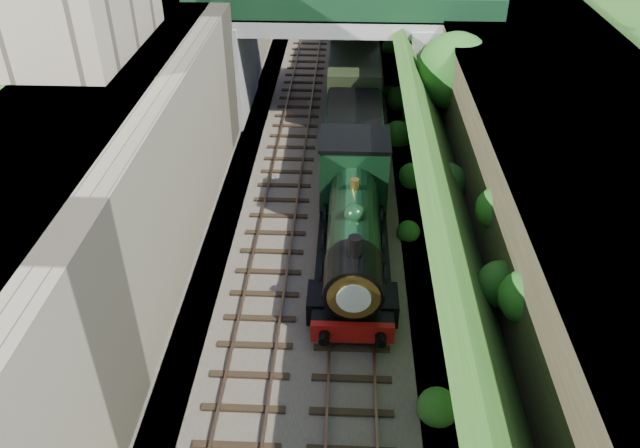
# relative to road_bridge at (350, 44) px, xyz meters

# --- Properties ---
(trackbed) EXTENTS (10.00, 90.00, 0.20)m
(trackbed) POSITION_rel_road_bridge_xyz_m (-0.94, -4.00, -3.98)
(trackbed) COLOR #473F38
(trackbed) RESTS_ON ground
(retaining_wall) EXTENTS (1.00, 90.00, 7.00)m
(retaining_wall) POSITION_rel_road_bridge_xyz_m (-6.44, -4.00, -0.58)
(retaining_wall) COLOR #756B56
(retaining_wall) RESTS_ON ground
(street_plateau_left) EXTENTS (6.00, 90.00, 7.00)m
(street_plateau_left) POSITION_rel_road_bridge_xyz_m (-9.94, -4.00, -0.58)
(street_plateau_left) COLOR #262628
(street_plateau_left) RESTS_ON ground
(street_plateau_right) EXTENTS (8.00, 90.00, 6.25)m
(street_plateau_right) POSITION_rel_road_bridge_xyz_m (8.56, -4.00, -0.95)
(street_plateau_right) COLOR #262628
(street_plateau_right) RESTS_ON ground
(embankment_slope) EXTENTS (4.22, 90.00, 6.36)m
(embankment_slope) POSITION_rel_road_bridge_xyz_m (4.07, -6.30, -1.31)
(embankment_slope) COLOR #1E4714
(embankment_slope) RESTS_ON ground
(track_left) EXTENTS (2.50, 90.00, 0.20)m
(track_left) POSITION_rel_road_bridge_xyz_m (-2.94, -4.00, -3.83)
(track_left) COLOR black
(track_left) RESTS_ON trackbed
(track_right) EXTENTS (2.50, 90.00, 0.20)m
(track_right) POSITION_rel_road_bridge_xyz_m (0.26, -4.00, -3.83)
(track_right) COLOR black
(track_right) RESTS_ON trackbed
(road_bridge) EXTENTS (16.00, 6.40, 7.25)m
(road_bridge) POSITION_rel_road_bridge_xyz_m (0.00, 0.00, 0.00)
(road_bridge) COLOR gray
(road_bridge) RESTS_ON ground
(tree) EXTENTS (3.60, 3.80, 6.60)m
(tree) POSITION_rel_road_bridge_xyz_m (4.97, -5.79, 0.57)
(tree) COLOR black
(tree) RESTS_ON ground
(locomotive) EXTENTS (3.10, 10.23, 3.83)m
(locomotive) POSITION_rel_road_bridge_xyz_m (0.26, -14.44, -2.18)
(locomotive) COLOR black
(locomotive) RESTS_ON trackbed
(tender) EXTENTS (2.70, 6.00, 3.05)m
(tender) POSITION_rel_road_bridge_xyz_m (0.26, -7.08, -2.46)
(tender) COLOR black
(tender) RESTS_ON trackbed
(coach_front) EXTENTS (2.90, 18.00, 3.70)m
(coach_front) POSITION_rel_road_bridge_xyz_m (0.26, 5.52, -2.03)
(coach_front) COLOR black
(coach_front) RESTS_ON trackbed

